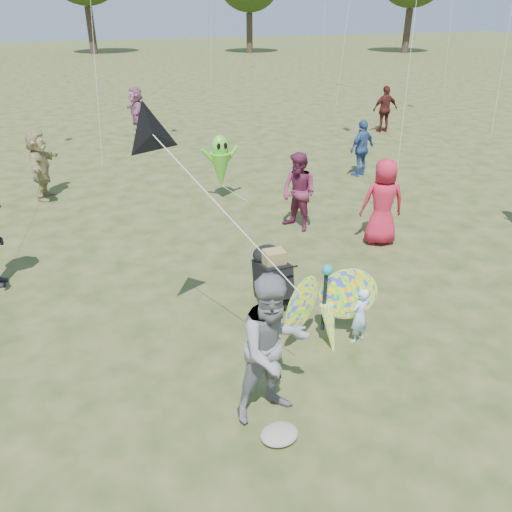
# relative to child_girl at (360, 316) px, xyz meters

# --- Properties ---
(ground) EXTENTS (160.00, 160.00, 0.00)m
(ground) POSITION_rel_child_girl_xyz_m (-0.99, -0.20, -0.47)
(ground) COLOR #51592B
(ground) RESTS_ON ground
(child_girl) EXTENTS (0.39, 0.31, 0.93)m
(child_girl) POSITION_rel_child_girl_xyz_m (0.00, 0.00, 0.00)
(child_girl) COLOR #B3D8FE
(child_girl) RESTS_ON ground
(adult_man) EXTENTS (1.04, 0.85, 1.99)m
(adult_man) POSITION_rel_child_girl_xyz_m (-1.83, -0.90, 0.53)
(adult_man) COLOR gray
(adult_man) RESTS_ON ground
(grey_bag) EXTENTS (0.48, 0.39, 0.15)m
(grey_bag) POSITION_rel_child_girl_xyz_m (-1.93, -1.37, -0.39)
(grey_bag) COLOR gray
(grey_bag) RESTS_ON ground
(crowd_a) EXTENTS (1.05, 0.85, 1.88)m
(crowd_a) POSITION_rel_child_girl_xyz_m (2.38, 2.98, 0.47)
(crowd_a) COLOR #BA1D36
(crowd_a) RESTS_ON ground
(crowd_c) EXTENTS (1.07, 0.71, 1.69)m
(crowd_c) POSITION_rel_child_girl_xyz_m (4.60, 7.34, 0.38)
(crowd_c) COLOR #33538C
(crowd_c) RESTS_ON ground
(crowd_d) EXTENTS (0.99, 1.79, 1.84)m
(crowd_d) POSITION_rel_child_girl_xyz_m (-4.44, 8.69, 0.45)
(crowd_d) COLOR tan
(crowd_d) RESTS_ON ground
(crowd_e) EXTENTS (0.97, 1.07, 1.80)m
(crowd_e) POSITION_rel_child_girl_xyz_m (1.03, 4.31, 0.44)
(crowd_e) COLOR #702545
(crowd_e) RESTS_ON ground
(crowd_h) EXTENTS (1.10, 0.52, 1.83)m
(crowd_h) POSITION_rel_child_girl_xyz_m (8.68, 12.10, 0.45)
(crowd_h) COLOR #501B1A
(crowd_h) RESTS_ON ground
(crowd_j) EXTENTS (0.60, 1.78, 1.91)m
(crowd_j) POSITION_rel_child_girl_xyz_m (-0.88, 14.95, 0.49)
(crowd_j) COLOR #9D597D
(crowd_j) RESTS_ON ground
(jogging_stroller) EXTENTS (0.53, 1.06, 1.09)m
(jogging_stroller) POSITION_rel_child_girl_xyz_m (-0.84, 1.48, 0.15)
(jogging_stroller) COLOR black
(jogging_stroller) RESTS_ON ground
(butterfly_kite) EXTENTS (1.74, 0.75, 1.58)m
(butterfly_kite) POSITION_rel_child_girl_xyz_m (-0.53, 0.09, 0.20)
(butterfly_kite) COLOR #FF4F28
(butterfly_kite) RESTS_ON ground
(delta_kite_rig) EXTENTS (1.75, 2.10, 2.07)m
(delta_kite_rig) POSITION_rel_child_girl_xyz_m (-2.72, 0.96, 2.78)
(delta_kite_rig) COLOR black
(delta_kite_rig) RESTS_ON ground
(alien_kite) EXTENTS (1.12, 0.69, 1.74)m
(alien_kite) POSITION_rel_child_girl_xyz_m (-0.02, 6.84, 0.50)
(alien_kite) COLOR #5FCA2F
(alien_kite) RESTS_ON ground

